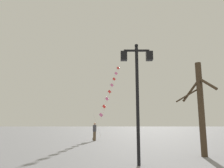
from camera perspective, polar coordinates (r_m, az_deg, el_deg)
ground_plane at (r=20.27m, az=-3.05°, el=-15.07°), size 160.00×160.00×0.00m
twin_lantern_lamp_post at (r=9.31m, az=6.69°, el=1.29°), size 1.41×0.28×5.15m
kite_train at (r=27.55m, az=-0.69°, el=-2.14°), size 3.07×8.86×9.99m
kite_flyer at (r=21.05m, az=-4.66°, el=-12.41°), size 0.32×0.63×1.71m
bare_tree at (r=12.27m, az=22.55°, el=-5.41°), size 1.64×1.69×4.93m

